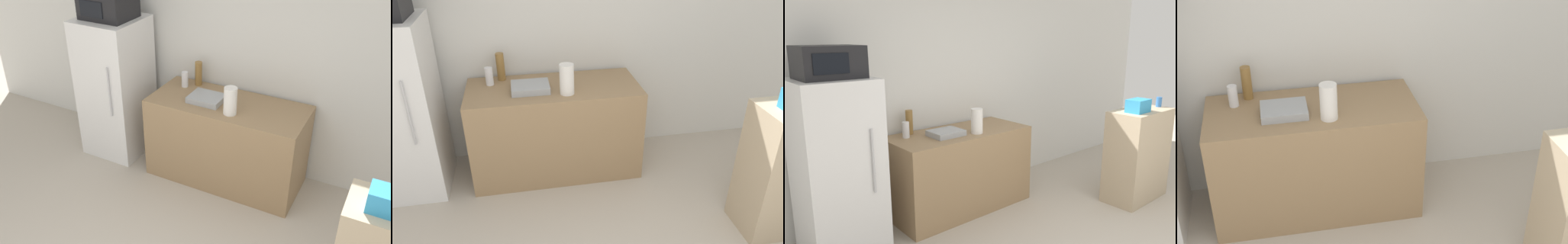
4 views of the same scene
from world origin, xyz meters
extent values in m
cube|color=silver|center=(0.00, 2.78, 1.30)|extent=(8.00, 0.06, 2.60)
cube|color=#937551|center=(-0.20, 2.37, 0.45)|extent=(1.60, 0.71, 0.90)
cube|color=#9EA3A8|center=(-0.41, 2.31, 0.93)|extent=(0.34, 0.28, 0.06)
cylinder|color=olive|center=(-0.67, 2.63, 1.03)|extent=(0.08, 0.08, 0.26)
cylinder|color=silver|center=(-0.77, 2.51, 0.98)|extent=(0.07, 0.07, 0.17)
cylinder|color=white|center=(-0.09, 2.18, 1.04)|extent=(0.13, 0.13, 0.27)
camera|label=1|loc=(1.33, -1.21, 2.89)|focal=40.00mm
camera|label=2|loc=(-0.50, -0.90, 2.28)|focal=35.00mm
camera|label=3|loc=(-2.66, -0.89, 1.95)|focal=35.00mm
camera|label=4|loc=(-0.49, -1.26, 2.84)|focal=50.00mm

